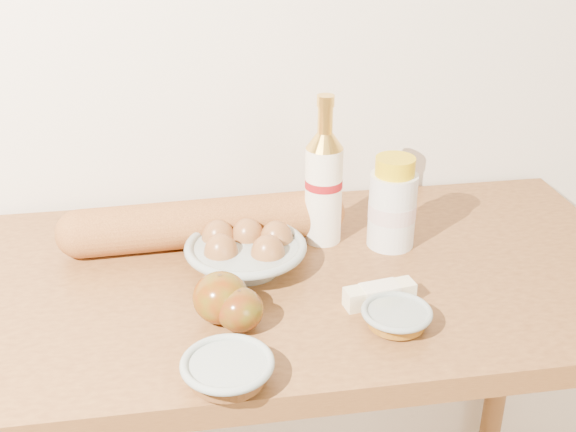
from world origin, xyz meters
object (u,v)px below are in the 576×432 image
object	(u,v)px
egg_bowl	(246,251)
baguette	(204,223)
table	(285,335)
bourbon_bottle	(324,184)
cream_bottle	(392,205)

from	to	relation	value
egg_bowl	baguette	distance (m)	0.11
baguette	table	bearing A→B (deg)	-46.50
table	egg_bowl	bearing A→B (deg)	151.69
table	bourbon_bottle	size ratio (longest dim) A/B	4.51
bourbon_bottle	cream_bottle	xyz separation A→B (m)	(0.11, -0.04, -0.03)
baguette	cream_bottle	bearing A→B (deg)	-11.16
bourbon_bottle	baguette	xyz separation A→B (m)	(-0.21, 0.02, -0.07)
cream_bottle	baguette	distance (m)	0.33
bourbon_bottle	table	bearing A→B (deg)	-111.46
egg_bowl	baguette	size ratio (longest dim) A/B	0.47
bourbon_bottle	egg_bowl	bearing A→B (deg)	-136.10
bourbon_bottle	egg_bowl	size ratio (longest dim) A/B	1.11
table	egg_bowl	size ratio (longest dim) A/B	5.02
table	baguette	world-z (taller)	baguette
bourbon_bottle	egg_bowl	world-z (taller)	bourbon_bottle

